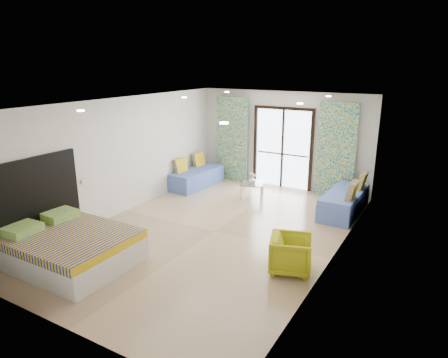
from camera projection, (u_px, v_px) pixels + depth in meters
The scene contains 24 objects.
floor at pixel (214, 231), 8.48m from camera, with size 5.00×7.50×0.01m, color #987A5A, non-canonical shape.
ceiling at pixel (213, 103), 7.71m from camera, with size 5.00×7.50×0.01m, color silver, non-canonical shape.
wall_back at pixel (283, 140), 11.21m from camera, with size 5.00×0.01×2.70m, color silver, non-canonical shape.
wall_front at pixel (57, 238), 4.98m from camera, with size 5.00×0.01×2.70m, color silver, non-canonical shape.
wall_left at pixel (122, 156), 9.30m from camera, with size 0.01×7.50×2.70m, color silver, non-canonical shape.
wall_right at pixel (337, 189), 6.89m from camera, with size 0.01×7.50×2.70m, color silver, non-canonical shape.
balcony_door at pixel (283, 143), 11.21m from camera, with size 1.76×0.08×2.28m.
balcony_rail at pixel (282, 154), 11.30m from camera, with size 1.52×0.03×0.04m, color #595451.
curtain_left at pixel (232, 139), 11.83m from camera, with size 1.00×0.10×2.50m, color white.
curtain_right at pixel (336, 151), 10.34m from camera, with size 1.00×0.10×2.50m, color white.
downlight_a at pixel (81, 111), 6.73m from camera, with size 0.12×0.12×0.02m, color #FFE0B2.
downlight_b at pixel (224, 123), 5.39m from camera, with size 0.12×0.12×0.02m, color #FFE0B2.
downlight_c at pixel (184, 97), 9.22m from camera, with size 0.12×0.12×0.02m, color #FFE0B2.
downlight_d at pixel (300, 104), 7.88m from camera, with size 0.12×0.12×0.02m, color #FFE0B2.
downlight_e at pixel (227, 92), 10.88m from camera, with size 0.12×0.12×0.02m, color #FFE0B2.
downlight_f at pixel (329, 96), 9.54m from camera, with size 0.12×0.12×0.02m, color #FFE0B2.
headboard at pixel (30, 199), 7.32m from camera, with size 0.06×2.10×1.50m, color black.
switch_plate at pixel (84, 181), 8.37m from camera, with size 0.02×0.10×0.10m, color silver.
bed at pixel (71, 248), 7.06m from camera, with size 2.08×1.69×0.72m.
daybed_left at pixel (196, 177), 11.48m from camera, with size 0.81×1.83×0.88m.
daybed_right at pixel (345, 201), 9.43m from camera, with size 0.79×1.93×0.94m.
coffee_table at pixel (252, 185), 10.51m from camera, with size 0.77×0.77×0.69m.
vase at pixel (252, 180), 10.44m from camera, with size 0.18×0.19×0.18m, color white.
armchair at pixel (291, 252), 6.79m from camera, with size 0.68×0.64×0.70m, color #B0B116.
Camera 1 is at (4.10, -6.66, 3.47)m, focal length 32.00 mm.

